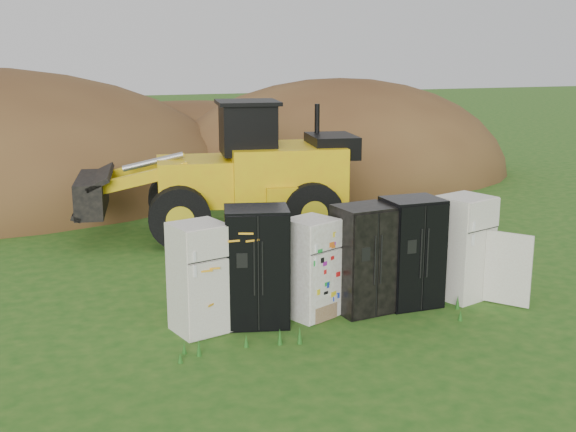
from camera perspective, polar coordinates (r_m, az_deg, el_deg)
name	(u,v)px	position (r m, az deg, el deg)	size (l,w,h in m)	color
ground	(344,312)	(12.67, 4.48, -7.56)	(120.00, 120.00, 0.00)	#1E4F15
fridge_leftmost	(199,278)	(11.63, -7.06, -4.87)	(0.79, 0.76, 1.78)	white
fridge_black_side	(257,266)	(11.85, -2.48, -3.99)	(1.03, 0.81, 1.96)	black
fridge_sticker	(310,268)	(12.20, 1.79, -4.13)	(0.76, 0.70, 1.70)	white
fridge_dark_mid	(364,259)	(12.47, 6.02, -3.40)	(0.95, 0.78, 1.87)	black
fridge_black_right	(411,252)	(12.90, 9.71, -2.82)	(0.96, 0.80, 1.93)	black
fridge_open_door	(463,247)	(13.46, 13.69, -2.43)	(0.86, 0.79, 1.89)	white
wheel_loader	(215,169)	(17.50, -5.83, 3.72)	(6.71, 2.72, 3.25)	gold
dirt_mound_right	(338,175)	(26.11, 3.99, 3.26)	(12.79, 9.38, 6.89)	#482B17
dirt_mound_back	(186,162)	(29.33, -8.09, 4.25)	(15.59, 10.39, 4.85)	#482B17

